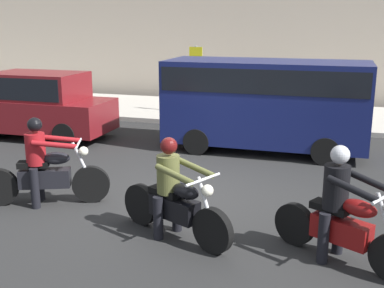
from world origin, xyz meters
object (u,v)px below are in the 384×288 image
motorcycle_with_rider_olive (174,198)px  parked_hatchback_maroon (39,104)px  pedestrian_bystander (260,80)px  motorcycle_with_rider_black_leather (341,215)px  motorcycle_with_rider_crimson (44,169)px  parked_van_navy (266,99)px  street_sign_post (196,72)px

motorcycle_with_rider_olive → parked_hatchback_maroon: size_ratio=0.50×
motorcycle_with_rider_olive → pedestrian_bystander: 10.43m
motorcycle_with_rider_black_leather → parked_hatchback_maroon: 9.44m
motorcycle_with_rider_crimson → motorcycle_with_rider_black_leather: 5.04m
pedestrian_bystander → motorcycle_with_rider_olive: bearing=-87.6°
motorcycle_with_rider_black_leather → pedestrian_bystander: bearing=105.0°
parked_van_navy → street_sign_post: bearing=128.6°
motorcycle_with_rider_black_leather → pedestrian_bystander: pedestrian_bystander is taller
motorcycle_with_rider_black_leather → parked_van_navy: size_ratio=0.38×
motorcycle_with_rider_crimson → pedestrian_bystander: 10.04m
parked_hatchback_maroon → street_sign_post: bearing=50.7°
parked_hatchback_maroon → motorcycle_with_rider_olive: bearing=-41.2°
parked_hatchback_maroon → motorcycle_with_rider_black_leather: bearing=-31.9°
motorcycle_with_rider_olive → motorcycle_with_rider_black_leather: motorcycle_with_rider_black_leather is taller
parked_van_navy → pedestrian_bystander: bearing=100.8°
motorcycle_with_rider_olive → pedestrian_bystander: (-0.44, 10.41, 0.53)m
motorcycle_with_rider_black_leather → pedestrian_bystander: 10.83m
motorcycle_with_rider_olive → motorcycle_with_rider_black_leather: (2.37, -0.04, 0.03)m
parked_van_navy → motorcycle_with_rider_black_leather: bearing=-71.2°
parked_hatchback_maroon → street_sign_post: street_sign_post is taller
street_sign_post → pedestrian_bystander: bearing=36.8°
motorcycle_with_rider_crimson → parked_van_navy: parked_van_navy is taller
motorcycle_with_rider_crimson → pedestrian_bystander: size_ratio=1.22×
motorcycle_with_rider_olive → parked_van_navy: size_ratio=0.41×
motorcycle_with_rider_crimson → parked_hatchback_maroon: parked_hatchback_maroon is taller
motorcycle_with_rider_olive → parked_van_navy: (0.51, 5.40, 0.67)m
motorcycle_with_rider_olive → street_sign_post: (-2.35, 8.98, 0.87)m
parked_hatchback_maroon → pedestrian_bystander: size_ratio=2.31×
parked_hatchback_maroon → parked_van_navy: parked_van_navy is taller
motorcycle_with_rider_olive → pedestrian_bystander: size_ratio=1.15×
motorcycle_with_rider_crimson → motorcycle_with_rider_black_leather: (4.99, -0.66, 0.01)m
parked_hatchback_maroon → parked_van_navy: 6.18m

